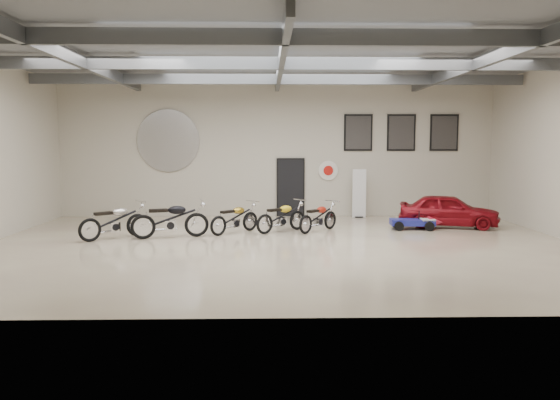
{
  "coord_description": "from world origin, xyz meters",
  "views": [
    {
      "loc": [
        -0.35,
        -14.26,
        2.73
      ],
      "look_at": [
        0.0,
        1.2,
        1.1
      ],
      "focal_mm": 35.0,
      "sensor_mm": 36.0,
      "label": 1
    }
  ],
  "objects_px": {
    "motorcycle_black": "(170,219)",
    "motorcycle_yellow": "(281,216)",
    "motorcycle_gold": "(235,218)",
    "vintage_car": "(449,210)",
    "motorcycle_red": "(318,217)",
    "go_kart": "(417,220)",
    "banner_stand": "(359,193)",
    "motorcycle_silver": "(114,221)"
  },
  "relations": [
    {
      "from": "motorcycle_silver",
      "to": "vintage_car",
      "type": "xyz_separation_m",
      "value": [
        10.25,
        2.01,
        0.01
      ]
    },
    {
      "from": "banner_stand",
      "to": "vintage_car",
      "type": "bearing_deg",
      "value": -41.91
    },
    {
      "from": "motorcycle_yellow",
      "to": "motorcycle_red",
      "type": "bearing_deg",
      "value": -36.03
    },
    {
      "from": "banner_stand",
      "to": "motorcycle_gold",
      "type": "relative_size",
      "value": 0.99
    },
    {
      "from": "banner_stand",
      "to": "motorcycle_silver",
      "type": "distance_m",
      "value": 8.86
    },
    {
      "from": "motorcycle_red",
      "to": "go_kart",
      "type": "height_order",
      "value": "motorcycle_red"
    },
    {
      "from": "motorcycle_silver",
      "to": "motorcycle_black",
      "type": "height_order",
      "value": "motorcycle_black"
    },
    {
      "from": "motorcycle_black",
      "to": "vintage_car",
      "type": "height_order",
      "value": "motorcycle_black"
    },
    {
      "from": "banner_stand",
      "to": "motorcycle_gold",
      "type": "bearing_deg",
      "value": -141.08
    },
    {
      "from": "motorcycle_gold",
      "to": "go_kart",
      "type": "distance_m",
      "value": 5.74
    },
    {
      "from": "motorcycle_yellow",
      "to": "go_kart",
      "type": "bearing_deg",
      "value": -33.92
    },
    {
      "from": "motorcycle_black",
      "to": "motorcycle_yellow",
      "type": "bearing_deg",
      "value": 2.32
    },
    {
      "from": "motorcycle_black",
      "to": "vintage_car",
      "type": "relative_size",
      "value": 0.69
    },
    {
      "from": "motorcycle_yellow",
      "to": "banner_stand",
      "type": "bearing_deg",
      "value": 8.5
    },
    {
      "from": "banner_stand",
      "to": "go_kart",
      "type": "bearing_deg",
      "value": -63.68
    },
    {
      "from": "motorcycle_silver",
      "to": "motorcycle_gold",
      "type": "height_order",
      "value": "motorcycle_silver"
    },
    {
      "from": "banner_stand",
      "to": "motorcycle_silver",
      "type": "xyz_separation_m",
      "value": [
        -7.71,
        -4.33,
        -0.37
      ]
    },
    {
      "from": "motorcycle_silver",
      "to": "go_kart",
      "type": "xyz_separation_m",
      "value": [
        9.08,
        1.51,
        -0.23
      ]
    },
    {
      "from": "motorcycle_black",
      "to": "motorcycle_yellow",
      "type": "height_order",
      "value": "motorcycle_black"
    },
    {
      "from": "motorcycle_red",
      "to": "motorcycle_yellow",
      "type": "bearing_deg",
      "value": 135.89
    },
    {
      "from": "motorcycle_black",
      "to": "motorcycle_yellow",
      "type": "relative_size",
      "value": 1.15
    },
    {
      "from": "motorcycle_silver",
      "to": "motorcycle_red",
      "type": "height_order",
      "value": "motorcycle_silver"
    },
    {
      "from": "motorcycle_silver",
      "to": "motorcycle_yellow",
      "type": "relative_size",
      "value": 1.08
    },
    {
      "from": "motorcycle_gold",
      "to": "motorcycle_red",
      "type": "distance_m",
      "value": 2.57
    },
    {
      "from": "banner_stand",
      "to": "vintage_car",
      "type": "height_order",
      "value": "banner_stand"
    },
    {
      "from": "banner_stand",
      "to": "go_kart",
      "type": "xyz_separation_m",
      "value": [
        1.36,
        -2.82,
        -0.6
      ]
    },
    {
      "from": "motorcycle_silver",
      "to": "go_kart",
      "type": "relative_size",
      "value": 1.22
    },
    {
      "from": "motorcycle_yellow",
      "to": "motorcycle_red",
      "type": "relative_size",
      "value": 1.06
    },
    {
      "from": "motorcycle_gold",
      "to": "banner_stand",
      "type": "bearing_deg",
      "value": -6.78
    },
    {
      "from": "motorcycle_yellow",
      "to": "motorcycle_red",
      "type": "distance_m",
      "value": 1.14
    },
    {
      "from": "motorcycle_black",
      "to": "vintage_car",
      "type": "xyz_separation_m",
      "value": [
        8.68,
        1.9,
        -0.03
      ]
    },
    {
      "from": "motorcycle_gold",
      "to": "vintage_car",
      "type": "relative_size",
      "value": 0.58
    },
    {
      "from": "motorcycle_red",
      "to": "motorcycle_gold",
      "type": "bearing_deg",
      "value": 138.9
    },
    {
      "from": "motorcycle_yellow",
      "to": "vintage_car",
      "type": "xyz_separation_m",
      "value": [
        5.46,
        0.9,
        0.05
      ]
    },
    {
      "from": "banner_stand",
      "to": "motorcycle_silver",
      "type": "height_order",
      "value": "banner_stand"
    },
    {
      "from": "motorcycle_gold",
      "to": "go_kart",
      "type": "height_order",
      "value": "motorcycle_gold"
    },
    {
      "from": "motorcycle_gold",
      "to": "motorcycle_red",
      "type": "relative_size",
      "value": 1.03
    },
    {
      "from": "motorcycle_silver",
      "to": "go_kart",
      "type": "bearing_deg",
      "value": -31.89
    },
    {
      "from": "banner_stand",
      "to": "motorcycle_yellow",
      "type": "relative_size",
      "value": 0.96
    },
    {
      "from": "motorcycle_gold",
      "to": "motorcycle_red",
      "type": "bearing_deg",
      "value": -38.9
    },
    {
      "from": "motorcycle_gold",
      "to": "motorcycle_yellow",
      "type": "height_order",
      "value": "motorcycle_yellow"
    },
    {
      "from": "banner_stand",
      "to": "motorcycle_red",
      "type": "height_order",
      "value": "banner_stand"
    }
  ]
}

